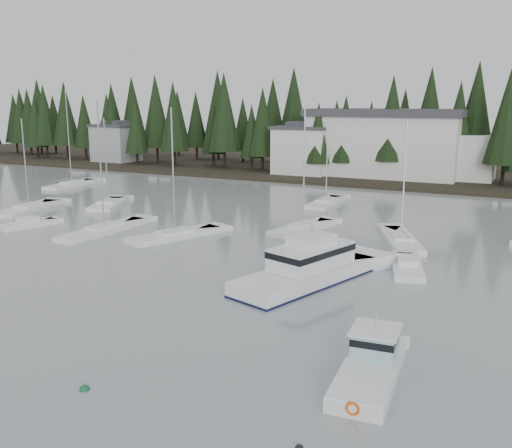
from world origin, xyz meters
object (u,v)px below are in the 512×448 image
Objects in this scene: house_far_west at (116,142)px; sailboat_10 at (109,206)px; sailboat_7 at (303,229)px; lobster_boat_teal at (370,368)px; house_west at (303,149)px; harbor_inn at (397,144)px; sailboat_9 at (401,242)px; cabin_cruiser_center at (307,272)px; sailboat_12 at (104,231)px; sailboat_3 at (72,185)px; sailboat_5 at (326,204)px; sailboat_4 at (29,210)px; runabout_1 at (407,268)px; runabout_0 at (28,225)px; sailboat_0 at (175,237)px.

sailboat_10 is (31.06, -38.79, -4.35)m from house_far_west.
lobster_boat_teal is at bearing -138.68° from sailboat_7.
house_west is 0.32× the size of harbor_inn.
house_far_west is 79.16m from sailboat_9.
sailboat_12 is (-23.85, 5.95, -0.73)m from cabin_cruiser_center.
sailboat_3 is 1.32× the size of sailboat_5.
sailboat_10 is (16.29, -10.66, -0.02)m from sailboat_3.
sailboat_12 is (-1.79, -48.04, -4.59)m from house_west.
house_far_west is 51.52m from sailboat_4.
sailboat_3 is at bearing 53.00° from sailboat_9.
sailboat_5 is 1.58× the size of runabout_1.
sailboat_3 is 1.28× the size of sailboat_9.
sailboat_4 reaches higher than cabin_cruiser_center.
sailboat_3 reaches higher than sailboat_10.
house_west is 0.82× the size of sailboat_9.
runabout_0 is (0.43, -12.85, 0.08)m from sailboat_10.
runabout_0 is at bearing 83.12° from sailboat_9.
house_far_west is at bearing 66.39° from cabin_cruiser_center.
harbor_inn is at bearing -1.14° from runabout_1.
harbor_inn is at bearing -56.59° from sailboat_10.
sailboat_12 reaches higher than sailboat_10.
runabout_1 is at bearing -116.96° from sailboat_3.
lobster_boat_teal is at bearing -129.24° from cabin_cruiser_center.
sailboat_4 is at bearing -61.55° from house_far_west.
house_west is at bearing 19.59° from lobster_boat_teal.
lobster_boat_teal is at bearing -118.54° from sailboat_12.
sailboat_9 is at bearing -109.46° from sailboat_3.
runabout_1 is at bearing -75.95° from harbor_inn.
sailboat_7 is at bearing -35.16° from house_far_west.
lobster_boat_teal is 1.01× the size of runabout_1.
sailboat_5 is 1.86× the size of runabout_0.
sailboat_7 is at bearing -89.32° from harbor_inn.
sailboat_12 is (-31.76, 18.03, -0.40)m from lobster_boat_teal.
runabout_1 is (5.77, 6.25, -0.66)m from cabin_cruiser_center.
sailboat_4 is at bearing -155.84° from sailboat_3.
harbor_inn is at bearing 24.53° from cabin_cruiser_center.
runabout_0 is (-26.05, -11.11, 0.05)m from sailboat_7.
runabout_1 is (38.78, -10.95, 0.08)m from sailboat_10.
sailboat_3 is at bearing 87.49° from sailboat_7.
house_west is 0.85× the size of sailboat_10.
sailboat_9 reaches higher than house_far_west.
cabin_cruiser_center is at bearing 122.09° from runabout_1.
house_far_west is 0.63× the size of sailboat_12.
sailboat_12 reaches higher than sailboat_7.
house_far_west is at bearing 39.83° from sailboat_12.
sailboat_7 is at bearing 63.07° from sailboat_9.
sailboat_10 is (-16.76, 10.08, -0.01)m from sailboat_0.
lobster_boat_teal is 69.78m from sailboat_3.
runabout_1 is at bearing -25.17° from cabin_cruiser_center.
sailboat_0 is 0.97× the size of sailboat_7.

